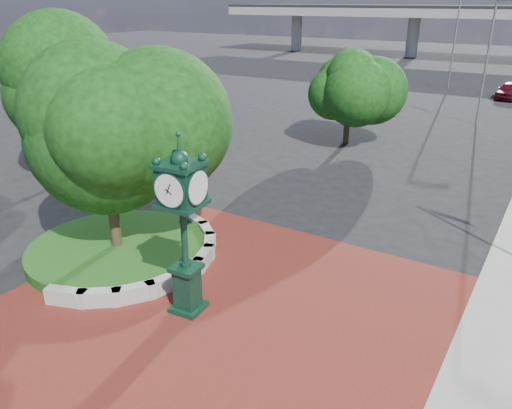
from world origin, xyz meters
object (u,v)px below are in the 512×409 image
at_px(post_clock, 183,220).
at_px(street_lamp_far, 458,35).
at_px(parked_car, 510,91).
at_px(street_lamp_near, 491,54).

bearing_deg(post_clock, street_lamp_far, 93.01).
bearing_deg(post_clock, parked_car, 85.33).
relative_size(post_clock, street_lamp_far, 0.59).
relative_size(parked_car, street_lamp_near, 0.53).
xyz_separation_m(parked_car, street_lamp_near, (-0.43, -12.32, 4.12)).
bearing_deg(street_lamp_far, street_lamp_near, -70.74).
height_order(parked_car, street_lamp_far, street_lamp_far).
distance_m(street_lamp_near, street_lamp_far, 15.81).
distance_m(parked_car, street_lamp_near, 13.00).
bearing_deg(street_lamp_far, post_clock, -86.99).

